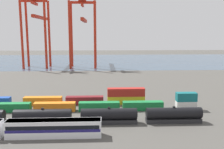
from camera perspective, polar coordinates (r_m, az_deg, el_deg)
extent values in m
plane|color=#4C4944|center=(117.45, -7.74, -1.80)|extent=(420.00, 420.00, 0.00)
cube|color=#384C60|center=(206.42, -5.48, 3.16)|extent=(400.00, 110.00, 0.01)
cube|color=silver|center=(58.28, -13.10, -11.90)|extent=(21.08, 3.10, 3.90)
cube|color=navy|center=(58.32, -13.10, -11.99)|extent=(20.66, 3.14, 0.64)
cube|color=black|center=(58.04, -13.13, -11.27)|extent=(20.24, 3.13, 0.90)
cube|color=slate|center=(57.67, -13.17, -10.26)|extent=(20.87, 2.85, 0.36)
cube|color=#232326|center=(66.71, -15.49, -10.48)|extent=(14.32, 2.50, 1.10)
cylinder|color=black|center=(66.07, -15.57, -8.87)|extent=(14.32, 2.85, 2.85)
cylinder|color=black|center=(65.59, -15.63, -7.54)|extent=(0.70, 0.70, 0.36)
cube|color=#232326|center=(65.05, -0.70, -10.64)|extent=(14.32, 2.50, 1.10)
cylinder|color=black|center=(64.39, -0.70, -9.00)|extent=(14.32, 2.85, 2.85)
cylinder|color=black|center=(63.90, -0.70, -7.63)|extent=(0.70, 0.70, 0.36)
cube|color=#232326|center=(67.64, 13.88, -10.13)|extent=(14.32, 2.50, 1.10)
cylinder|color=black|center=(67.00, 13.95, -8.54)|extent=(14.32, 2.85, 2.85)
cylinder|color=black|center=(66.53, 14.00, -7.22)|extent=(0.70, 0.70, 0.36)
cube|color=#197538|center=(79.73, -22.34, -6.98)|extent=(12.10, 2.44, 2.60)
cube|color=orange|center=(76.29, -12.95, -7.22)|extent=(12.10, 2.44, 2.60)
cube|color=#197538|center=(75.02, -2.95, -7.27)|extent=(12.10, 2.44, 2.60)
cube|color=#197538|center=(76.03, 7.07, -7.10)|extent=(12.10, 2.44, 2.60)
cube|color=silver|center=(79.24, 16.55, -6.74)|extent=(6.04, 2.44, 2.60)
cube|color=#146066|center=(78.57, 16.64, -4.92)|extent=(6.04, 2.44, 2.60)
cube|color=#1C4299|center=(87.70, -24.12, -5.62)|extent=(6.04, 2.44, 2.60)
cube|color=orange|center=(83.69, -15.50, -5.82)|extent=(12.10, 2.44, 2.60)
cube|color=maroon|center=(81.72, -6.24, -5.90)|extent=(12.10, 2.44, 2.60)
cube|color=gold|center=(81.92, 3.22, -5.81)|extent=(12.10, 2.44, 2.60)
cube|color=#AD211C|center=(81.27, 3.23, -4.05)|extent=(12.10, 2.44, 2.60)
cylinder|color=red|center=(167.94, -19.97, 8.64)|extent=(1.50, 1.50, 43.73)
cylinder|color=red|center=(164.17, -15.00, 8.87)|extent=(1.50, 1.50, 43.73)
cylinder|color=red|center=(179.14, -18.85, 8.72)|extent=(1.50, 1.50, 43.73)
cylinder|color=red|center=(175.61, -14.17, 8.94)|extent=(1.50, 1.50, 43.73)
cube|color=red|center=(172.70, -17.36, 15.80)|extent=(16.34, 1.20, 1.60)
cube|color=red|center=(172.53, -17.33, 15.27)|extent=(1.20, 13.30, 1.60)
cube|color=red|center=(185.02, -16.12, 12.42)|extent=(2.00, 38.77, 2.00)
cylinder|color=red|center=(162.66, -9.64, 8.90)|extent=(1.50, 1.50, 42.85)
cylinder|color=red|center=(161.48, -3.92, 9.01)|extent=(1.50, 1.50, 42.85)
cylinder|color=red|center=(172.19, -9.24, 8.94)|extent=(1.50, 1.50, 42.85)
cylinder|color=red|center=(171.07, -3.84, 9.04)|extent=(1.50, 1.50, 42.85)
cube|color=red|center=(167.73, -6.81, 16.05)|extent=(17.62, 1.20, 1.60)
cube|color=red|center=(167.55, -6.80, 15.50)|extent=(1.20, 11.19, 1.60)
cube|color=red|center=(180.96, -6.40, 12.23)|extent=(2.00, 40.41, 2.00)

